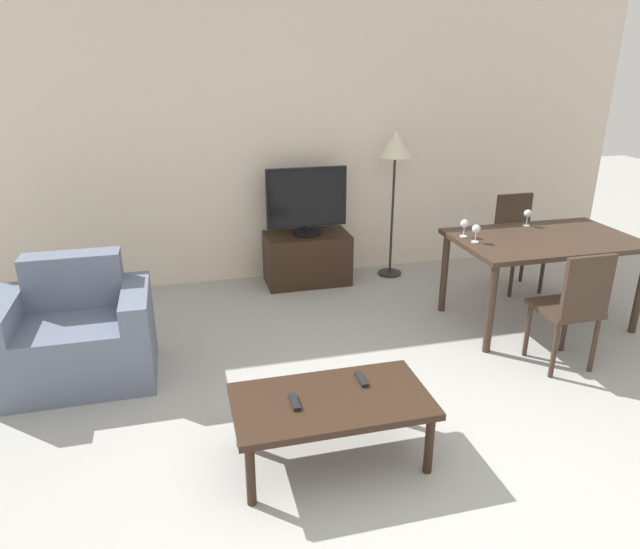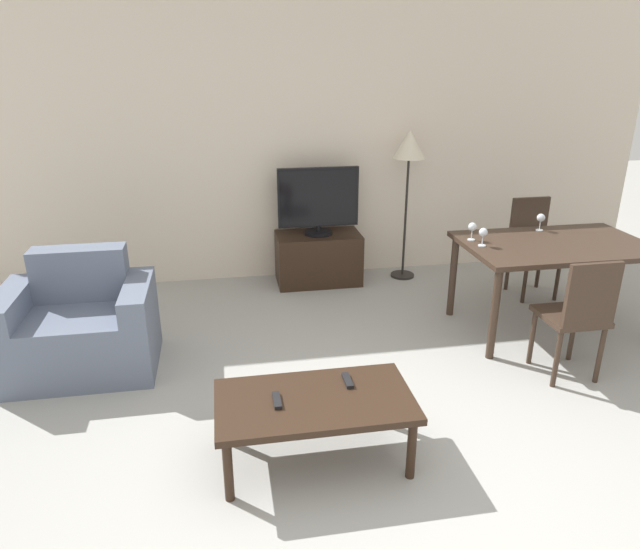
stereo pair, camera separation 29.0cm
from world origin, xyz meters
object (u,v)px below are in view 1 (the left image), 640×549
Objects in this scene: dining_chair_far at (517,237)px; remote_secondary at (361,379)px; floor_lamp at (395,152)px; remote_primary at (295,402)px; wine_glass_right at (476,230)px; dining_chair_near at (573,305)px; wine_glass_center at (465,225)px; armchair at (77,337)px; tv_stand at (307,258)px; wine_glass_left at (528,215)px; tv at (307,201)px; coffee_table at (331,405)px; dining_table at (543,247)px.

dining_chair_far is 2.94m from remote_secondary.
remote_primary is (-1.57, -2.66, -0.85)m from floor_lamp.
wine_glass_right is (0.18, -1.34, -0.41)m from floor_lamp.
dining_chair_near is 2.31m from floor_lamp.
wine_glass_right is (0.02, -0.16, 0.00)m from wine_glass_center.
dining_chair_far is (0.51, 1.52, 0.00)m from dining_chair_near.
tv_stand is (1.96, 1.37, -0.06)m from armchair.
floor_lamp is 10.14× the size of wine_glass_right.
wine_glass_left is at bearing 12.70° from wine_glass_center.
remote_primary is at bearing -45.45° from armchair.
floor_lamp is at bearing 129.23° from wine_glass_left.
tv is 2.75m from coffee_table.
wine_glass_center is at bearing 112.22° from dining_chair_near.
floor_lamp is at bearing 25.69° from armchair.
tv is 5.35× the size of wine_glass_right.
coffee_table is at bearing 0.01° from remote_primary.
wine_glass_right is (1.06, -1.34, 0.60)m from tv_stand.
dining_chair_far reaches higher than remote_secondary.
coffee_table is 7.18× the size of remote_primary.
tv is 5.21× the size of remote_secondary.
remote_secondary is at bearing -138.74° from dining_chair_far.
dining_chair_near is at bearing -64.92° from wine_glass_right.
dining_chair_far is at bearing 71.43° from dining_table.
coffee_table is at bearing -41.19° from armchair.
wine_glass_left is (3.69, 0.34, 0.54)m from armchair.
wine_glass_right is (1.54, 1.32, 0.50)m from coffee_table.
dining_table is 2.72m from remote_primary.
dining_chair_near is at bearing -75.67° from floor_lamp.
tv_stand is at bearing -179.93° from floor_lamp.
wine_glass_left is (-0.21, -0.43, 0.35)m from dining_chair_far.
coffee_table is (-0.48, -2.66, -0.48)m from tv.
tv_stand is 5.63× the size of wine_glass_right.
armchair is at bearing -176.43° from wine_glass_center.
tv_stand is at bearing 128.41° from wine_glass_right.
dining_table is 0.69m from wine_glass_center.
dining_chair_near is 6.03× the size of remote_secondary.
remote_primary is 1.03× the size of wine_glass_left.
coffee_table is at bearing -135.82° from wine_glass_center.
dining_table is at bearing -59.63° from floor_lamp.
dining_chair_far reaches higher than dining_table.
remote_primary is 2.24m from wine_glass_right.
tv is at bearing 75.52° from remote_primary.
floor_lamp reaches higher than tv.
armchair is 1.97m from coffee_table.
dining_chair_near reaches higher than wine_glass_left.
wine_glass_left is (0.84, -1.03, -0.41)m from floor_lamp.
dining_chair_far is 6.03× the size of remote_primary.
armchair is at bearing -179.45° from wine_glass_right.
floor_lamp reaches higher than wine_glass_right.
floor_lamp is at bearing 120.37° from dining_table.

